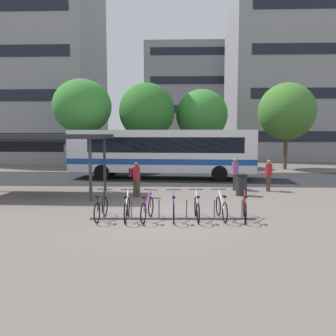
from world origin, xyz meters
The scene contains 23 objects.
ground centered at (0.00, 0.00, 0.00)m, with size 200.00×200.00×0.00m, color #6B605B.
bus_lane_asphalt centered at (0.00, 10.68, 0.00)m, with size 80.00×7.20×0.01m, color #232326.
city_bus centered at (-0.67, 10.69, 1.78)m, with size 12.15×3.28×3.20m.
bike_rack centered at (0.36, -0.22, 0.09)m, with size 5.75×0.27×0.70m.
parked_bicycle_black_0 centered at (-2.14, -0.28, 0.38)m, with size 0.52×1.72×0.99m.
parked_bicycle_white_1 centered at (-1.23, -0.36, 0.38)m, with size 0.52×1.72×0.99m.
parked_bicycle_purple_2 centered at (-0.52, -0.32, 0.38)m, with size 0.52×1.71×0.99m.
parked_bicycle_blue_3 centered at (0.39, -0.29, 0.38)m, with size 0.52×1.72×0.99m.
parked_bicycle_silver_4 centered at (1.19, -0.24, 0.38)m, with size 0.52×1.72×0.99m.
parked_bicycle_white_5 centered at (2.05, -0.12, 0.38)m, with size 0.52×1.72×0.99m.
parked_bicycle_red_6 centered at (2.84, -0.18, 0.38)m, with size 0.52×1.71×0.99m.
transit_shelter centered at (-6.45, 4.32, 2.76)m, with size 7.18×3.55×2.94m.
commuter_maroon_pack_0 centered at (-1.48, 4.08, 0.94)m, with size 0.61×0.52×1.64m.
commuter_red_pack_1 centered at (3.50, 6.09, 0.97)m, with size 0.40×0.57×1.69m.
commuter_red_pack_2 centered at (5.19, 5.87, 0.93)m, with size 0.43×0.58×1.63m.
trash_bin centered at (3.56, 4.52, 0.52)m, with size 0.55×0.55×1.03m.
street_tree_0 centered at (2.49, 18.45, 4.59)m, with size 4.50×4.50×6.81m.
street_tree_1 centered at (-7.17, 15.40, 5.10)m, with size 4.61×4.61×7.25m.
street_tree_2 centered at (-2.17, 16.96, 4.80)m, with size 4.61×4.61×7.15m.
street_tree_3 centered at (9.39, 17.02, 4.78)m, with size 4.64×4.64×7.12m.
building_left_wing centered at (-16.89, 26.59, 10.28)m, with size 16.31×11.91×20.56m.
building_right_wing centered at (17.83, 29.58, 8.82)m, with size 22.69×10.99×17.64m.
building_centre_block centered at (3.16, 44.33, 8.14)m, with size 15.63×11.69×16.28m.
Camera 1 is at (0.60, -11.91, 2.98)m, focal length 36.73 mm.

